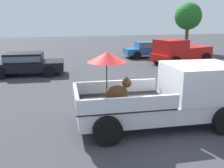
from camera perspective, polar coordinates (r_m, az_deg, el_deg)
name	(u,v)px	position (r m, az deg, el deg)	size (l,w,h in m)	color
ground_plane	(156,125)	(8.23, 9.99, -9.07)	(80.00, 80.00, 0.00)	#38383D
pickup_truck_main	(170,95)	(8.06, 13.14, -2.45)	(5.17, 2.54, 2.36)	black
pickup_truck_red	(180,52)	(19.35, 15.22, 7.09)	(5.12, 3.21, 1.80)	black
parked_sedan_near	(149,49)	(21.88, 8.43, 7.94)	(4.42, 2.22, 1.33)	black
parked_sedan_far	(26,63)	(15.66, -19.03, 4.60)	(4.45, 2.29, 1.33)	black
tree_by_lot	(188,17)	(25.85, 16.91, 14.45)	(2.56, 2.56, 4.73)	brown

